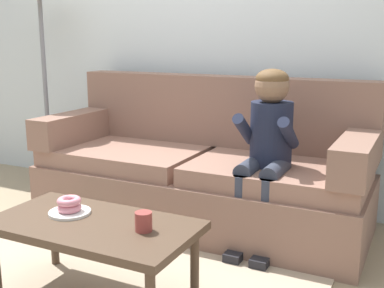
{
  "coord_description": "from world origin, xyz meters",
  "views": [
    {
      "loc": [
        1.53,
        -2.12,
        1.28
      ],
      "look_at": [
        0.26,
        0.45,
        0.65
      ],
      "focal_mm": 45.14,
      "sensor_mm": 36.0,
      "label": 1
    }
  ],
  "objects_px": {
    "donut": "(70,208)",
    "mug": "(144,222)",
    "toy_controller": "(69,246)",
    "coffee_table": "(93,231)",
    "couch": "(203,172)",
    "person_child": "(267,141)"
  },
  "relations": [
    {
      "from": "donut",
      "to": "mug",
      "type": "xyz_separation_m",
      "value": [
        0.45,
        -0.02,
        0.01
      ]
    },
    {
      "from": "mug",
      "to": "toy_controller",
      "type": "distance_m",
      "value": 0.98
    },
    {
      "from": "coffee_table",
      "to": "toy_controller",
      "type": "bearing_deg",
      "value": 141.71
    },
    {
      "from": "mug",
      "to": "toy_controller",
      "type": "xyz_separation_m",
      "value": [
        -0.79,
        0.39,
        -0.44
      ]
    },
    {
      "from": "coffee_table",
      "to": "mug",
      "type": "distance_m",
      "value": 0.29
    },
    {
      "from": "donut",
      "to": "toy_controller",
      "type": "height_order",
      "value": "donut"
    },
    {
      "from": "mug",
      "to": "toy_controller",
      "type": "relative_size",
      "value": 0.4
    },
    {
      "from": "donut",
      "to": "toy_controller",
      "type": "bearing_deg",
      "value": 133.01
    },
    {
      "from": "couch",
      "to": "toy_controller",
      "type": "xyz_separation_m",
      "value": [
        -0.53,
        -0.82,
        -0.33
      ]
    },
    {
      "from": "donut",
      "to": "toy_controller",
      "type": "xyz_separation_m",
      "value": [
        -0.34,
        0.37,
        -0.42
      ]
    },
    {
      "from": "couch",
      "to": "coffee_table",
      "type": "height_order",
      "value": "couch"
    },
    {
      "from": "couch",
      "to": "mug",
      "type": "bearing_deg",
      "value": -77.68
    },
    {
      "from": "person_child",
      "to": "mug",
      "type": "relative_size",
      "value": 12.24
    },
    {
      "from": "person_child",
      "to": "donut",
      "type": "height_order",
      "value": "person_child"
    },
    {
      "from": "couch",
      "to": "donut",
      "type": "relative_size",
      "value": 18.98
    },
    {
      "from": "coffee_table",
      "to": "person_child",
      "type": "distance_m",
      "value": 1.19
    },
    {
      "from": "coffee_table",
      "to": "person_child",
      "type": "relative_size",
      "value": 0.92
    },
    {
      "from": "coffee_table",
      "to": "mug",
      "type": "xyz_separation_m",
      "value": [
        0.28,
        0.02,
        0.09
      ]
    },
    {
      "from": "couch",
      "to": "person_child",
      "type": "distance_m",
      "value": 0.65
    },
    {
      "from": "coffee_table",
      "to": "mug",
      "type": "relative_size",
      "value": 11.23
    },
    {
      "from": "coffee_table",
      "to": "person_child",
      "type": "height_order",
      "value": "person_child"
    },
    {
      "from": "couch",
      "to": "mug",
      "type": "relative_size",
      "value": 25.3
    }
  ]
}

